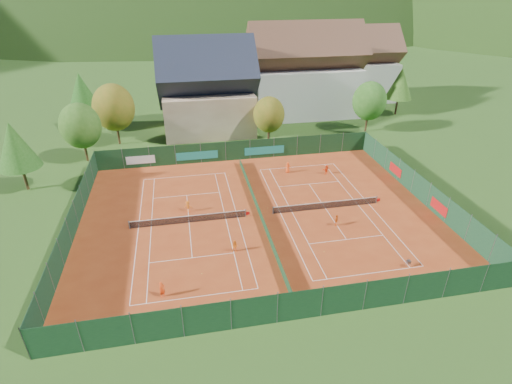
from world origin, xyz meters
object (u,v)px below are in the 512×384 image
object	(u,v)px
hotel_block_a	(304,76)
player_left_mid	(235,246)
chalet	(207,93)
player_right_near	(336,220)
player_left_near	(162,290)
ball_hopper	(409,262)
player_right_far_b	(326,170)
player_left_far	(188,206)
player_right_far_a	(288,167)
hotel_block_b	(356,68)

from	to	relation	value
hotel_block_a	player_left_mid	world-z (taller)	hotel_block_a
player_left_mid	hotel_block_a	bearing A→B (deg)	84.56
chalet	player_right_near	distance (m)	35.89
player_left_near	ball_hopper	bearing A→B (deg)	-39.46
hotel_block_a	player_left_mid	size ratio (longest dim) A/B	16.12
player_left_mid	player_right_near	size ratio (longest dim) A/B	1.00
ball_hopper	player_right_far_b	world-z (taller)	player_right_far_b
player_right_near	player_right_far_b	world-z (taller)	player_right_far_b
player_left_mid	player_left_far	size ratio (longest dim) A/B	0.96
hotel_block_a	player_right_near	distance (m)	41.06
chalet	ball_hopper	bearing A→B (deg)	-70.21
chalet	player_left_near	distance (m)	42.42
chalet	player_right_far_a	xyz separation A→B (m)	(9.14, -19.63, -5.85)
player_left_near	player_right_near	xyz separation A→B (m)	(18.60, 7.61, -0.11)
hotel_block_a	player_left_near	bearing A→B (deg)	-119.48
ball_hopper	hotel_block_b	bearing A→B (deg)	72.06
player_right_far_a	hotel_block_b	bearing A→B (deg)	-112.06
chalet	player_left_far	size ratio (longest dim) A/B	11.65
player_left_far	hotel_block_a	bearing A→B (deg)	-109.54
hotel_block_b	player_left_far	size ratio (longest dim) A/B	12.43
hotel_block_a	player_right_far_b	distance (m)	28.38
player_left_near	player_right_near	distance (m)	20.10
player_right_near	player_right_far_a	size ratio (longest dim) A/B	0.87
ball_hopper	player_right_far_a	xyz separation A→B (m)	(-5.85, 22.02, 0.22)
player_left_near	player_right_far_a	distance (m)	27.47
player_right_near	player_left_near	bearing A→B (deg)	144.83
hotel_block_a	hotel_block_b	world-z (taller)	hotel_block_a
player_left_mid	player_right_far_a	xyz separation A→B (m)	(9.88, 16.60, 0.10)
chalet	player_left_near	size ratio (longest dim) A/B	10.34
player_right_far_a	player_left_mid	bearing A→B (deg)	72.53
player_left_mid	player_right_near	world-z (taller)	player_right_near
player_left_near	player_right_far_b	bearing A→B (deg)	3.93
player_left_near	hotel_block_b	bearing A→B (deg)	15.03
ball_hopper	player_right_far_a	world-z (taller)	player_right_far_a
hotel_block_a	ball_hopper	distance (m)	48.30
player_left_mid	player_right_near	distance (m)	11.87
ball_hopper	player_right_far_b	distance (m)	20.50
ball_hopper	player_right_far_a	bearing A→B (deg)	104.87
hotel_block_a	player_right_far_a	distance (m)	28.24
hotel_block_a	player_left_far	size ratio (longest dim) A/B	15.54
player_left_mid	player_right_far_b	size ratio (longest dim) A/B	0.98
ball_hopper	player_left_mid	world-z (taller)	player_left_mid
chalet	player_left_mid	xyz separation A→B (m)	(-0.74, -36.23, -5.95)
player_right_near	player_right_far_a	xyz separation A→B (m)	(-1.72, 14.05, 0.10)
player_right_far_b	player_right_far_a	bearing A→B (deg)	-33.14
player_left_near	player_right_far_b	size ratio (longest dim) A/B	1.14
hotel_block_b	player_right_far_a	size ratio (longest dim) A/B	11.20
player_left_far	player_left_near	bearing A→B (deg)	94.64
chalet	hotel_block_a	world-z (taller)	hotel_block_a
chalet	player_right_near	xyz separation A→B (m)	(10.86, -33.68, -5.95)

